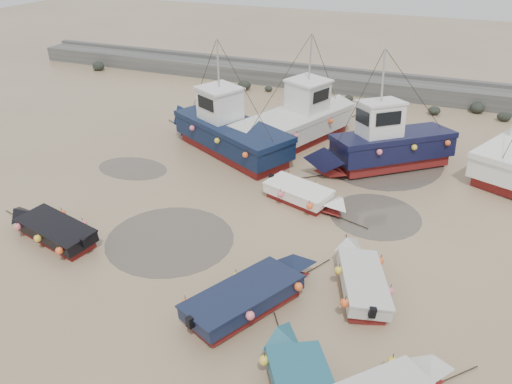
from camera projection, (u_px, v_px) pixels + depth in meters
ground at (262, 246)px, 20.34m from camera, size 120.00×120.00×0.00m
seawall at (369, 86)px, 37.91m from camera, size 60.00×4.92×1.50m
puddle_a at (170, 239)px, 20.74m from camera, size 5.35×5.35×0.01m
puddle_b at (375, 216)px, 22.40m from camera, size 4.08×4.08×0.01m
puddle_c at (133, 168)px, 26.69m from camera, size 3.95×3.95×0.01m
puddle_d at (383, 159)px, 27.70m from camera, size 6.49×6.49×0.01m
dinghy_1 at (252, 293)px, 16.91m from camera, size 3.82×6.14×1.43m
dinghy_4 at (52, 227)px, 20.57m from camera, size 5.89×2.59×1.43m
dinghy_5 at (305, 194)px, 23.04m from camera, size 5.26×2.70×1.43m
dinghy_6 at (360, 276)px, 17.72m from camera, size 2.76×5.40×1.43m
cabin_boat_0 at (225, 129)px, 28.16m from camera, size 10.20×6.51×6.22m
cabin_boat_1 at (301, 120)px, 29.47m from camera, size 6.03×10.99×6.22m
cabin_boat_2 at (383, 144)px, 26.08m from camera, size 8.06×6.88×6.22m
person at (208, 148)px, 29.05m from camera, size 0.70×0.47×1.87m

